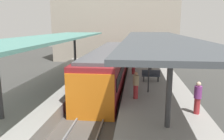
% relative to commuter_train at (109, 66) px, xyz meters
% --- Properties ---
extents(ground_plane, '(80.00, 80.00, 0.00)m').
position_rel_commuter_train_xyz_m(ground_plane, '(0.00, -4.97, -1.73)').
color(ground_plane, '#383835').
extents(platform_left, '(4.40, 28.00, 1.00)m').
position_rel_commuter_train_xyz_m(platform_left, '(-3.80, -4.97, -1.23)').
color(platform_left, gray).
rests_on(platform_left, ground_plane).
extents(platform_right, '(4.40, 28.00, 1.00)m').
position_rel_commuter_train_xyz_m(platform_right, '(3.80, -4.97, -1.23)').
color(platform_right, gray).
rests_on(platform_right, ground_plane).
extents(track_ballast, '(3.20, 28.00, 0.20)m').
position_rel_commuter_train_xyz_m(track_ballast, '(0.00, -4.97, -1.63)').
color(track_ballast, '#4C4742').
rests_on(track_ballast, ground_plane).
extents(rail_near_side, '(0.08, 28.00, 0.14)m').
position_rel_commuter_train_xyz_m(rail_near_side, '(-0.72, -4.97, -1.46)').
color(rail_near_side, slate).
rests_on(rail_near_side, track_ballast).
extents(rail_far_side, '(0.08, 28.00, 0.14)m').
position_rel_commuter_train_xyz_m(rail_far_side, '(0.72, -4.97, -1.46)').
color(rail_far_side, slate).
rests_on(rail_far_side, track_ballast).
extents(commuter_train, '(2.78, 15.95, 3.10)m').
position_rel_commuter_train_xyz_m(commuter_train, '(0.00, 0.00, 0.00)').
color(commuter_train, maroon).
rests_on(commuter_train, track_ballast).
extents(canopy_left, '(4.18, 21.00, 3.47)m').
position_rel_commuter_train_xyz_m(canopy_left, '(-3.80, -3.57, 2.62)').
color(canopy_left, '#333335').
rests_on(canopy_left, platform_left).
extents(canopy_right, '(4.18, 21.00, 3.52)m').
position_rel_commuter_train_xyz_m(canopy_right, '(3.80, -3.57, 2.67)').
color(canopy_right, '#333335').
rests_on(canopy_right, platform_right).
extents(platform_bench, '(1.40, 0.41, 0.86)m').
position_rel_commuter_train_xyz_m(platform_bench, '(3.57, -1.98, -0.26)').
color(platform_bench, black).
rests_on(platform_bench, platform_right).
extents(platform_sign, '(0.90, 0.08, 2.21)m').
position_rel_commuter_train_xyz_m(platform_sign, '(3.22, -4.93, 0.90)').
color(platform_sign, '#262628').
rests_on(platform_sign, platform_right).
extents(passenger_near_bench, '(0.36, 0.36, 1.63)m').
position_rel_commuter_train_xyz_m(passenger_near_bench, '(5.43, -8.25, 0.11)').
color(passenger_near_bench, maroon).
rests_on(passenger_near_bench, platform_right).
extents(passenger_mid_platform, '(0.36, 0.36, 1.65)m').
position_rel_commuter_train_xyz_m(passenger_mid_platform, '(2.17, 0.38, 0.13)').
color(passenger_mid_platform, maroon).
rests_on(passenger_mid_platform, platform_right).
extents(passenger_far_end, '(0.36, 0.36, 1.63)m').
position_rel_commuter_train_xyz_m(passenger_far_end, '(2.42, -6.27, 0.12)').
color(passenger_far_end, maroon).
rests_on(passenger_far_end, platform_right).
extents(station_building_backdrop, '(18.00, 6.00, 11.00)m').
position_rel_commuter_train_xyz_m(station_building_backdrop, '(-0.83, 15.03, 3.77)').
color(station_building_backdrop, '#A89E8E').
rests_on(station_building_backdrop, ground_plane).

